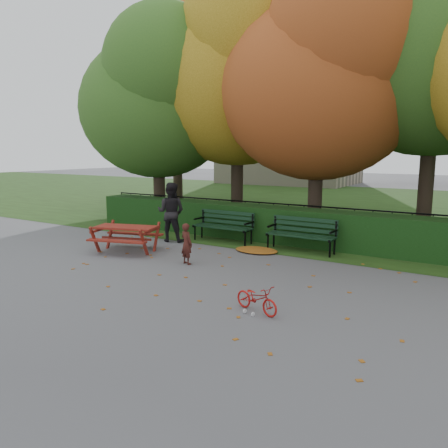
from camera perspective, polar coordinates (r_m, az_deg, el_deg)
The scene contains 17 objects.
ground at distance 9.07m, azimuth -5.41°, elevation -7.25°, with size 90.00×90.00×0.00m, color slate.
grass_strip at distance 21.70m, azimuth 17.61°, elevation 2.24°, with size 90.00×90.00×0.00m, color #1E3612.
building_left at distance 36.18m, azimuth 8.78°, elevation 17.26°, with size 10.00×7.00×15.00m, color #B8AD8F.
hedge at distance 12.73m, azimuth 6.92°, elevation -0.06°, with size 13.00×0.90×1.00m, color black.
iron_fence at distance 13.45m, azimuth 8.37°, elevation 0.58°, with size 14.00×0.04×1.02m.
tree_a at distance 16.39m, azimuth -8.40°, elevation 16.16°, with size 5.88×5.60×7.48m.
tree_b at distance 15.91m, azimuth 2.48°, elevation 19.66°, with size 6.72×6.40×8.79m.
tree_c at distance 13.77m, azimuth 13.35°, elevation 18.56°, with size 6.30×6.00×8.00m.
tree_f at distance 20.58m, azimuth -5.90°, elevation 18.14°, with size 6.93×6.60×9.19m.
bench_left at distance 12.65m, azimuth 0.03°, elevation 0.03°, with size 1.80×0.57×0.88m.
bench_right at distance 11.58m, azimuth 10.17°, elevation -1.01°, with size 1.80×0.57×0.88m.
picnic_table at distance 11.64m, azimuth -12.68°, elevation -1.01°, with size 1.88×1.68×0.77m.
leaf_pile at distance 11.49m, azimuth 4.26°, elevation -3.41°, with size 1.17×0.81×0.08m, color brown.
leaf_scatter at distance 9.30m, azimuth -4.28°, elevation -6.77°, with size 9.00×5.70×0.01m, color brown, non-canonical shape.
child at distance 10.17m, azimuth -4.91°, elevation -2.58°, with size 0.35×0.23×0.97m, color #411A14.
adult at distance 12.70m, azimuth -6.94°, elevation 1.56°, with size 0.84×0.65×1.72m, color black.
bicycle at distance 7.25m, azimuth 4.29°, elevation -9.68°, with size 0.31×0.89×0.47m, color #AE1310.
Camera 1 is at (5.29, -6.88, 2.63)m, focal length 35.00 mm.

